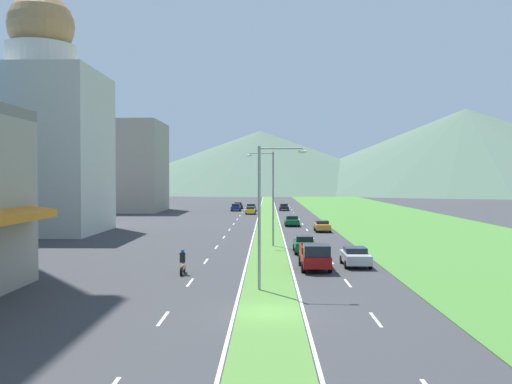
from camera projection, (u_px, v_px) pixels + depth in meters
The scene contains 49 objects.
ground_plane at pixel (269, 313), 28.14m from camera, with size 600.00×600.00×0.00m, color #38383A.
grass_median at pixel (268, 221), 88.11m from camera, with size 3.20×240.00×0.06m, color #518438.
grass_verge_right at pixel (400, 222), 87.69m from camera, with size 24.00×240.00×0.06m, color #477F33.
lane_dash_left_2 at pixel (163, 319), 27.06m from camera, with size 0.16×2.80×0.01m, color silver.
lane_dash_left_3 at pixel (190, 282), 36.46m from camera, with size 0.16×2.80×0.01m, color silver.
lane_dash_left_4 at pixel (206, 261), 45.86m from camera, with size 0.16×2.80×0.01m, color silver.
lane_dash_left_5 at pixel (216, 247), 55.26m from camera, with size 0.16×2.80×0.01m, color silver.
lane_dash_left_6 at pixel (224, 237), 64.66m from camera, with size 0.16×2.80×0.01m, color silver.
lane_dash_left_7 at pixel (229, 230), 74.06m from camera, with size 0.16×2.80×0.01m, color silver.
lane_dash_left_8 at pixel (234, 224), 83.47m from camera, with size 0.16×2.80×0.01m, color silver.
lane_dash_left_9 at pixel (237, 219), 92.87m from camera, with size 0.16×2.80×0.01m, color silver.
lane_dash_left_10 at pixel (240, 216), 102.27m from camera, with size 0.16×2.80×0.01m, color silver.
lane_dash_left_11 at pixel (242, 213), 111.67m from camera, with size 0.16×2.80×0.01m, color silver.
lane_dash_left_12 at pixel (244, 210), 121.07m from camera, with size 0.16×2.80×0.01m, color silver.
lane_dash_left_13 at pixel (246, 208), 130.47m from camera, with size 0.16×2.80×0.01m, color silver.
lane_dash_left_14 at pixel (247, 206), 139.87m from camera, with size 0.16×2.80×0.01m, color silver.
lane_dash_right_2 at pixel (376, 320), 26.85m from camera, with size 0.16×2.80×0.01m, color silver.
lane_dash_right_3 at pixel (348, 283), 36.25m from camera, with size 0.16×2.80×0.01m, color silver.
lane_dash_right_4 at pixel (331, 262), 45.65m from camera, with size 0.16×2.80×0.01m, color silver.
lane_dash_right_5 at pixel (320, 247), 55.05m from camera, with size 0.16×2.80×0.01m, color silver.
lane_dash_right_6 at pixel (313, 237), 64.45m from camera, with size 0.16×2.80×0.01m, color silver.
lane_dash_right_7 at pixel (307, 230), 73.85m from camera, with size 0.16×2.80×0.01m, color silver.
lane_dash_right_8 at pixel (302, 224), 83.26m from camera, with size 0.16×2.80×0.01m, color silver.
lane_dash_right_9 at pixel (299, 219), 92.66m from camera, with size 0.16×2.80×0.01m, color silver.
lane_dash_right_10 at pixel (296, 216), 102.06m from camera, with size 0.16×2.80×0.01m, color silver.
lane_dash_right_11 at pixel (294, 213), 111.46m from camera, with size 0.16×2.80×0.01m, color silver.
lane_dash_right_12 at pixel (292, 210), 120.86m from camera, with size 0.16×2.80×0.01m, color silver.
lane_dash_right_13 at pixel (290, 208), 130.26m from camera, with size 0.16×2.80×0.01m, color silver.
lane_dash_right_14 at pixel (288, 206), 139.66m from camera, with size 0.16×2.80×0.01m, color silver.
edge_line_median_left at pixel (257, 222), 88.15m from camera, with size 0.16×240.00×0.01m, color silver.
edge_line_median_right at pixel (279, 222), 88.08m from camera, with size 0.16×240.00×0.01m, color silver.
domed_building at pixel (42, 135), 69.71m from camera, with size 14.42×14.42×29.60m.
midrise_colored at pixel (123, 167), 116.22m from camera, with size 16.43×16.43×18.40m, color #9E9384.
hill_far_left at pixel (80, 170), 321.46m from camera, with size 171.20×171.20×23.74m, color #3D5647.
hill_far_center at pixel (260, 161), 291.75m from camera, with size 174.03×174.03×31.45m, color #516B56.
hill_far_right at pixel (466, 150), 282.28m from camera, with size 210.25×210.25×41.82m, color #516B56.
street_lamp_near at pixel (265, 207), 33.67m from camera, with size 2.95×0.46×8.69m.
street_lamp_mid at pixel (270, 192), 55.72m from camera, with size 2.76×0.46×9.40m.
car_0 at pixel (251, 207), 116.86m from camera, with size 2.04×4.24×1.49m.
car_1 at pixel (238, 205), 126.05m from camera, with size 1.93×4.38×1.45m.
car_2 at pixel (304, 244), 51.12m from camera, with size 1.92×4.52×1.54m.
car_3 at pixel (284, 207), 118.76m from camera, with size 1.97×4.41×1.45m.
car_4 at pixel (251, 210), 106.75m from camera, with size 1.87×4.32×1.44m.
car_5 at pixel (292, 221), 80.18m from camera, with size 2.04×4.64×1.45m.
car_6 at pixel (236, 207), 117.37m from camera, with size 1.97×4.67×1.51m.
car_7 at pixel (355, 256), 43.29m from camera, with size 2.03×4.28×1.44m.
car_8 at pixel (322, 226), 71.48m from camera, with size 1.94×4.07×1.40m.
pickup_truck_0 at pixel (315, 256), 41.57m from camera, with size 2.18×5.40×2.00m.
motorcycle_rider at pixel (183, 264), 39.56m from camera, with size 0.36×2.00×1.80m.
Camera 1 is at (-0.07, -28.00, 6.74)m, focal length 39.51 mm.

